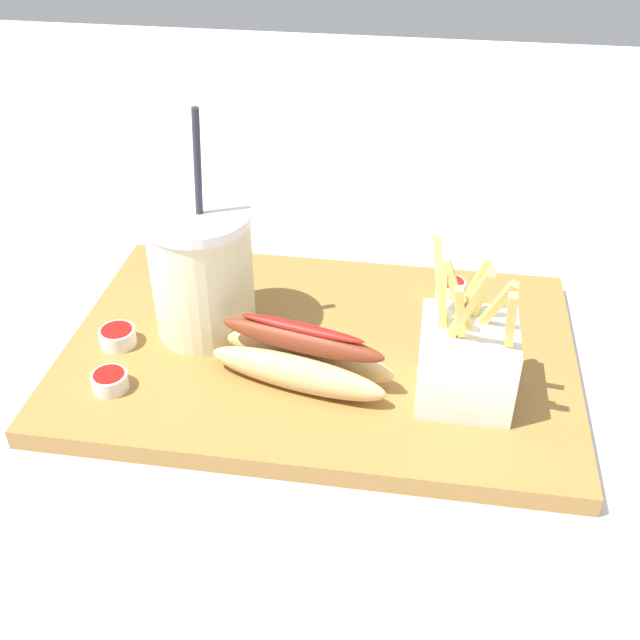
% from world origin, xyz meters
% --- Properties ---
extents(ground_plane, '(2.40, 2.40, 0.02)m').
position_xyz_m(ground_plane, '(0.00, 0.00, -0.01)').
color(ground_plane, silver).
extents(food_tray, '(0.50, 0.33, 0.02)m').
position_xyz_m(food_tray, '(0.00, 0.00, 0.01)').
color(food_tray, olive).
rests_on(food_tray, ground_plane).
extents(soda_cup, '(0.10, 0.10, 0.23)m').
position_xyz_m(soda_cup, '(-0.12, 0.01, 0.09)').
color(soda_cup, beige).
rests_on(soda_cup, food_tray).
extents(fries_basket, '(0.08, 0.08, 0.16)m').
position_xyz_m(fries_basket, '(0.14, -0.06, 0.06)').
color(fries_basket, white).
rests_on(fries_basket, food_tray).
extents(hot_dog_1, '(0.18, 0.09, 0.06)m').
position_xyz_m(hot_dog_1, '(-0.01, -0.06, 0.04)').
color(hot_dog_1, '#DBB775').
rests_on(hot_dog_1, food_tray).
extents(ketchup_cup_1, '(0.03, 0.03, 0.02)m').
position_xyz_m(ketchup_cup_1, '(0.13, 0.11, 0.03)').
color(ketchup_cup_1, white).
rests_on(ketchup_cup_1, food_tray).
extents(ketchup_cup_2, '(0.04, 0.04, 0.02)m').
position_xyz_m(ketchup_cup_2, '(-0.20, -0.03, 0.03)').
color(ketchup_cup_2, white).
rests_on(ketchup_cup_2, food_tray).
extents(ketchup_cup_3, '(0.03, 0.03, 0.02)m').
position_xyz_m(ketchup_cup_3, '(-0.18, -0.10, 0.03)').
color(ketchup_cup_3, white).
rests_on(ketchup_cup_3, food_tray).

